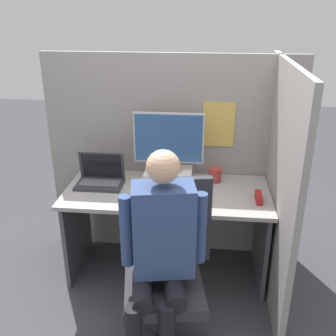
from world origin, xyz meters
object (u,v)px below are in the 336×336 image
Objects in this scene: carrot_toy at (188,200)px; laptop at (100,179)px; person at (161,247)px; office_chair at (169,265)px; paper_box at (168,175)px; monitor at (169,141)px; stapler at (259,198)px; coffee_mug at (215,175)px.

laptop is at bearing 160.62° from carrot_toy.
person is (-0.12, -0.58, 0.00)m from carrot_toy.
carrot_toy is at bearing 78.44° from office_chair.
carrot_toy is (0.67, -0.24, -0.02)m from laptop.
person reaches higher than office_chair.
monitor is (-0.00, 0.00, 0.28)m from paper_box.
laptop is 0.99m from person.
paper_box is 2.44× the size of stapler.
coffee_mug is (0.27, 0.81, 0.25)m from office_chair.
office_chair is at bearing -101.56° from carrot_toy.
laptop is at bearing 131.42° from office_chair.
paper_box is at bearing 115.26° from carrot_toy.
laptop is (-0.50, -0.13, -0.27)m from monitor.
paper_box is at bearing 93.36° from person.
office_chair is (-0.09, -0.43, -0.22)m from carrot_toy.
office_chair is (0.08, -0.79, -0.24)m from paper_box.
person is at bearing -131.99° from stapler.
coffee_mug is at bearing 2.48° from monitor.
carrot_toy is at bearing -19.38° from laptop.
coffee_mug is at bearing 71.38° from office_chair.
office_chair is at bearing -138.06° from stapler.
monitor is at bearing 90.00° from paper_box.
person is (0.56, -0.82, -0.02)m from laptop.
coffee_mug is at bearing 64.10° from carrot_toy.
monitor is 0.95m from office_chair.
paper_box is 0.36m from coffee_mug.
stapler is at bearing -22.84° from paper_box.
carrot_toy is (-0.48, -0.09, -0.00)m from stapler.
laptop is 2.23× the size of carrot_toy.
laptop reaches higher than stapler.
laptop is at bearing 124.32° from person.
person is (-0.03, -0.15, 0.23)m from office_chair.
stapler is at bearing 48.01° from person.
carrot_toy is at bearing -115.90° from coffee_mug.
coffee_mug reaches higher than carrot_toy.
carrot_toy is 0.15× the size of office_chair.
monitor is at bearing 115.09° from carrot_toy.
coffee_mug is (0.36, 0.02, 0.01)m from paper_box.
laptop is at bearing -166.01° from paper_box.
carrot_toy is 0.42m from coffee_mug.
coffee_mug is at bearing 72.64° from person.
stapler is 0.11× the size of person.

